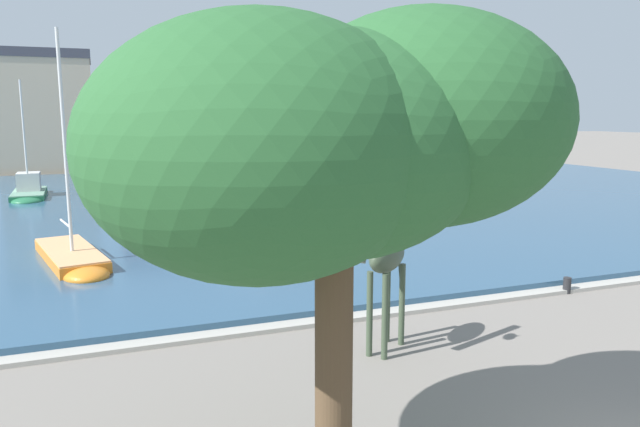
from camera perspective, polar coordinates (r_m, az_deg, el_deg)
name	(u,v)px	position (r m, az deg, el deg)	size (l,w,h in m)	color
harbor_water	(233,202)	(36.76, -8.40, 1.06)	(78.08, 42.55, 0.29)	#2D5170
quay_edge_coping	(400,311)	(16.88, 7.73, -9.27)	(78.08, 0.50, 0.12)	#ADA89E
giraffe_statue	(385,260)	(13.59, 6.24, -4.48)	(2.11, 1.84, 4.30)	#3D4C38
sailboat_white	(356,171)	(53.07, 3.49, 4.07)	(3.96, 7.78, 8.40)	white
sailboat_yellow	(272,173)	(52.45, -4.64, 3.93)	(2.75, 6.89, 6.07)	gold
sailboat_red	(397,179)	(47.43, 7.41, 3.29)	(2.20, 9.79, 7.05)	red
sailboat_green	(29,193)	(41.90, -26.18, 1.81)	(2.07, 6.16, 7.59)	#236B42
sailboat_orange	(74,260)	(22.63, -22.59, -4.16)	(2.81, 6.31, 8.33)	orange
shade_tree	(333,140)	(7.79, 1.25, 7.09)	(6.57, 4.46, 6.90)	brown
mooring_bollard	(567,285)	(19.99, 22.64, -6.38)	(0.24, 0.24, 0.50)	#232326
townhouse_tall_gabled	(48,113)	(61.38, -24.71, 8.75)	(8.06, 7.91, 11.16)	#C6B293
townhouse_end_terrace	(164,121)	(59.77, -14.77, 8.56)	(8.70, 6.88, 9.62)	#8E5142
townhouse_wide_warehouse	(287,111)	(63.76, -3.19, 9.81)	(6.86, 5.83, 11.66)	#C6B293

